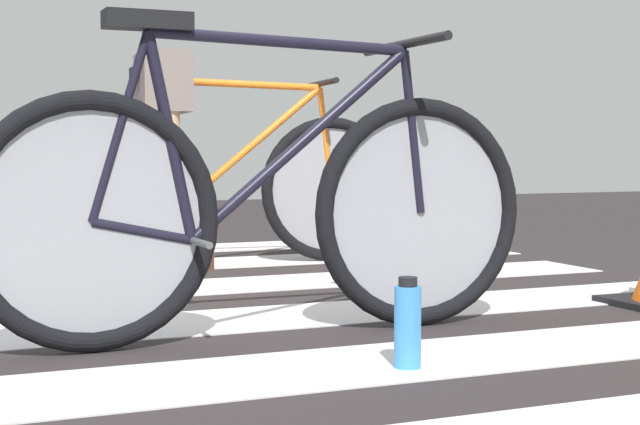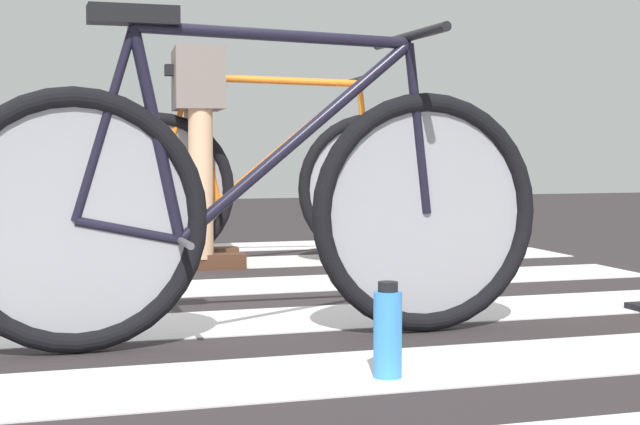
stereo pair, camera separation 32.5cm
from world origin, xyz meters
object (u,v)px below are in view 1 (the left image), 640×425
object	(u,v)px
cyclist_2_of_2	(164,129)
water_bottle	(408,325)
bicycle_1_of_2	(266,208)
bicycle_2_of_2	(230,185)

from	to	relation	value
cyclist_2_of_2	water_bottle	world-z (taller)	cyclist_2_of_2
bicycle_1_of_2	cyclist_2_of_2	world-z (taller)	cyclist_2_of_2
bicycle_2_of_2	water_bottle	xyz separation A→B (m)	(-0.27, -2.31, -0.27)
bicycle_1_of_2	water_bottle	bearing A→B (deg)	-70.65
bicycle_2_of_2	water_bottle	distance (m)	2.34
bicycle_2_of_2	cyclist_2_of_2	world-z (taller)	cyclist_2_of_2
cyclist_2_of_2	bicycle_2_of_2	bearing A→B (deg)	0.00
cyclist_2_of_2	bicycle_1_of_2	bearing A→B (deg)	-89.37
cyclist_2_of_2	water_bottle	distance (m)	2.40
bicycle_1_of_2	bicycle_2_of_2	xyz separation A→B (m)	(0.46, 1.79, 0.00)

